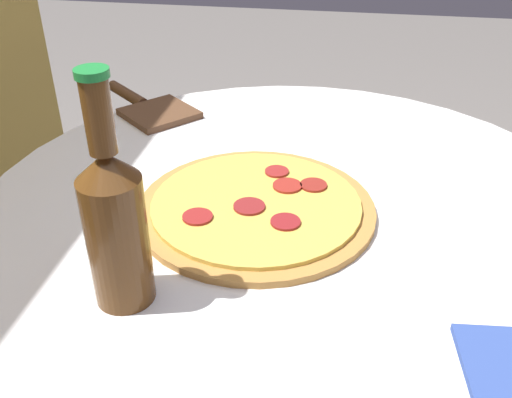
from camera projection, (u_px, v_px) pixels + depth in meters
table at (292, 295)px, 0.90m from camera, size 0.90×0.90×0.70m
pizza at (256, 207)px, 0.78m from camera, size 0.32×0.32×0.02m
beer_bottle at (115, 222)px, 0.58m from camera, size 0.07×0.07×0.26m
pizza_paddle at (150, 108)px, 1.07m from camera, size 0.21×0.23×0.02m
napkin at (498, 369)px, 0.54m from camera, size 0.11×0.07×0.01m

